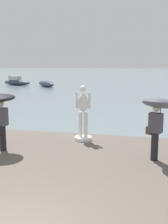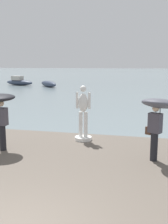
% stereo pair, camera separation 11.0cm
% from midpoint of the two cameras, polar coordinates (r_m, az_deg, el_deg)
% --- Properties ---
extents(ground_plane, '(400.00, 400.00, 0.00)m').
position_cam_midpoint_polar(ground_plane, '(43.59, 10.27, 5.61)').
color(ground_plane, slate).
extents(pier, '(7.90, 10.35, 0.40)m').
position_cam_midpoint_polar(pier, '(6.75, -7.64, -17.38)').
color(pier, '#60564C').
rests_on(pier, ground).
extents(statue_white_figure, '(0.66, 0.66, 2.13)m').
position_cam_midpoint_polar(statue_white_figure, '(10.25, 0.14, -1.04)').
color(statue_white_figure, white).
rests_on(statue_white_figure, pier).
extents(onlooker_right, '(1.52, 1.53, 2.00)m').
position_cam_midpoint_polar(onlooker_right, '(8.20, 16.12, 0.34)').
color(onlooker_right, black).
rests_on(onlooker_right, pier).
extents(boat_far, '(4.37, 4.74, 0.89)m').
position_cam_midpoint_polar(boat_far, '(40.61, -7.54, 5.99)').
color(boat_far, '#2D384C').
rests_on(boat_far, ground).
extents(boat_leftward, '(5.60, 2.96, 1.49)m').
position_cam_midpoint_polar(boat_leftward, '(44.69, -13.67, 6.30)').
color(boat_leftward, '#2D384C').
rests_on(boat_leftward, ground).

